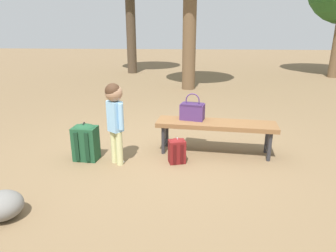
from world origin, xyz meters
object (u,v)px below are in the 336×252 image
Objects in this scene: child_standing at (115,111)px; backpack_small at (177,150)px; trail_rock at (2,205)px; backpack_large at (86,141)px; park_bench at (216,126)px; handbag at (192,111)px.

child_standing is 3.00× the size of backpack_small.
trail_rock is at bearing 57.21° from child_standing.
backpack_small is (-1.19, 0.02, -0.08)m from backpack_large.
park_bench is 0.65m from backpack_small.
backpack_small is at bearing 33.72° from park_bench.
child_standing is (0.95, 0.53, 0.12)m from handbag.
backpack_large is at bearing 16.99° from handbag.
trail_rock is (0.35, 1.32, -0.13)m from backpack_large.
child_standing is at bearing 18.34° from park_bench.
park_bench is at bearing -141.45° from trail_rock.
handbag is 1.06× the size of backpack_small.
trail_rock is (1.74, 1.74, -0.45)m from handbag.
park_bench is 1.74m from backpack_large.
handbag is at bearing -17.85° from park_bench.
child_standing is at bearing 166.57° from backpack_large.
handbag reaches higher than backpack_small.
backpack_large is 1.19m from backpack_small.
handbag is 1.09m from child_standing.
trail_rock is (2.06, 1.64, -0.27)m from park_bench.
handbag is at bearing -163.01° from backpack_large.
child_standing is 0.62m from backpack_large.
park_bench is 4.36× the size of trail_rock.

